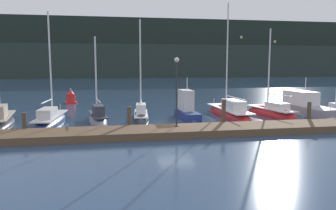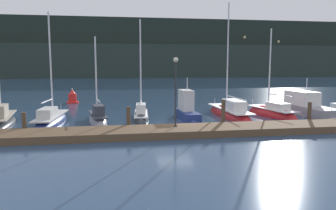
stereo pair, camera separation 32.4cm
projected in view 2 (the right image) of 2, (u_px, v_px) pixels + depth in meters
ground_plane at (175, 127)px, 23.15m from camera, size 400.00×400.00×0.00m
dock at (182, 131)px, 20.83m from camera, size 41.74×2.80×0.45m
mooring_pile_1 at (24, 123)px, 20.77m from camera, size 0.28×0.28×1.41m
mooring_pile_2 at (129, 119)px, 21.84m from camera, size 0.28×0.28×1.62m
mooring_pile_3 at (223, 114)px, 22.89m from camera, size 0.28×0.28×1.98m
mooring_pile_4 at (309, 114)px, 23.98m from camera, size 0.28×0.28×1.67m
sailboat_berth_2 at (0, 122)px, 24.26m from camera, size 2.95×6.89×9.34m
sailboat_berth_3 at (51, 122)px, 24.52m from camera, size 2.13×7.21×8.96m
sailboat_berth_4 at (98, 120)px, 25.26m from camera, size 2.04×5.31×7.21m
sailboat_berth_5 at (141, 117)px, 26.55m from camera, size 1.74×5.59×8.74m
motorboat_berth_6 at (187, 114)px, 26.58m from camera, size 1.45×4.60×4.03m
sailboat_berth_7 at (230, 114)px, 28.04m from camera, size 2.05×8.51×10.36m
sailboat_berth_8 at (272, 115)px, 28.14m from camera, size 2.86×6.41×8.27m
motorboat_berth_9 at (306, 110)px, 29.21m from camera, size 2.73×7.61×3.86m
channel_buoy at (73, 98)px, 37.14m from camera, size 1.40×1.40×1.70m
dock_lamppost at (176, 81)px, 20.77m from camera, size 0.32×0.32×4.42m
hillside_backdrop at (135, 50)px, 112.46m from camera, size 240.00×23.00×19.13m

